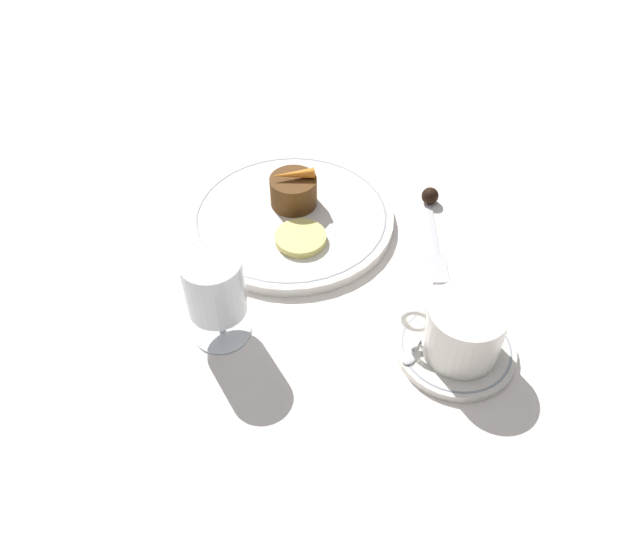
# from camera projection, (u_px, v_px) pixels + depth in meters

# --- Properties ---
(ground_plane) EXTENTS (3.00, 3.00, 0.00)m
(ground_plane) POSITION_uv_depth(u_px,v_px,m) (299.00, 231.00, 0.85)
(ground_plane) COLOR white
(dinner_plate) EXTENTS (0.28, 0.28, 0.01)m
(dinner_plate) POSITION_uv_depth(u_px,v_px,m) (292.00, 218.00, 0.85)
(dinner_plate) COLOR white
(dinner_plate) RESTS_ON ground_plane
(saucer) EXTENTS (0.13, 0.13, 0.01)m
(saucer) POSITION_uv_depth(u_px,v_px,m) (455.00, 349.00, 0.70)
(saucer) COLOR white
(saucer) RESTS_ON ground_plane
(coffee_cup) EXTENTS (0.11, 0.09, 0.07)m
(coffee_cup) POSITION_uv_depth(u_px,v_px,m) (464.00, 329.00, 0.67)
(coffee_cup) COLOR white
(coffee_cup) RESTS_ON saucer
(spoon) EXTENTS (0.04, 0.11, 0.00)m
(spoon) POSITION_uv_depth(u_px,v_px,m) (420.00, 338.00, 0.71)
(spoon) COLOR silver
(spoon) RESTS_ON saucer
(wine_glass) EXTENTS (0.07, 0.07, 0.12)m
(wine_glass) POSITION_uv_depth(u_px,v_px,m) (215.00, 291.00, 0.67)
(wine_glass) COLOR silver
(wine_glass) RESTS_ON ground_plane
(fork) EXTENTS (0.05, 0.18, 0.01)m
(fork) POSITION_uv_depth(u_px,v_px,m) (435.00, 245.00, 0.83)
(fork) COLOR silver
(fork) RESTS_ON ground_plane
(dessert_cake) EXTENTS (0.06, 0.06, 0.04)m
(dessert_cake) POSITION_uv_depth(u_px,v_px,m) (293.00, 191.00, 0.85)
(dessert_cake) COLOR #563314
(dessert_cake) RESTS_ON dinner_plate
(carrot_garnish) EXTENTS (0.06, 0.03, 0.01)m
(carrot_garnish) POSITION_uv_depth(u_px,v_px,m) (293.00, 175.00, 0.83)
(carrot_garnish) COLOR orange
(carrot_garnish) RESTS_ON dessert_cake
(pineapple_slice) EXTENTS (0.07, 0.07, 0.01)m
(pineapple_slice) POSITION_uv_depth(u_px,v_px,m) (301.00, 238.00, 0.81)
(pineapple_slice) COLOR #EFE075
(pineapple_slice) RESTS_ON dinner_plate
(chocolate_truffle) EXTENTS (0.02, 0.02, 0.02)m
(chocolate_truffle) POSITION_uv_depth(u_px,v_px,m) (430.00, 196.00, 0.88)
(chocolate_truffle) COLOR black
(chocolate_truffle) RESTS_ON ground_plane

